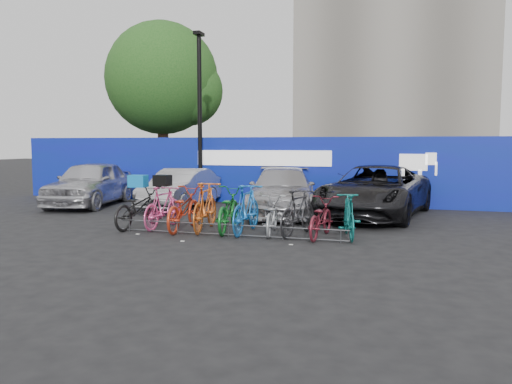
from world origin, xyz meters
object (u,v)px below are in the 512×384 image
at_px(lamppost, 200,113).
at_px(bike_9, 349,216).
at_px(car_3, 376,191).
at_px(bike_5, 246,209).
at_px(bike_0, 139,207).
at_px(bike_7, 298,212).
at_px(car_2, 282,191).
at_px(bike_8, 320,218).
at_px(car_0, 91,183).
at_px(bike_rack, 228,230).
at_px(tree, 167,81).
at_px(bike_3, 205,206).
at_px(bike_2, 183,209).
at_px(bike_6, 271,216).
at_px(bike_1, 163,207).
at_px(bike_4, 228,209).
at_px(car_1, 181,188).

bearing_deg(lamppost, bike_9, -42.55).
bearing_deg(car_3, bike_5, -116.54).
bearing_deg(bike_0, bike_7, -173.30).
relative_size(car_2, bike_8, 2.74).
distance_m(car_0, bike_8, 9.51).
relative_size(bike_rack, car_2, 1.15).
xyz_separation_m(tree, car_0, (0.13, -6.38, -4.28)).
xyz_separation_m(bike_3, bike_9, (3.53, -0.01, -0.09)).
xyz_separation_m(tree, car_2, (7.08, -6.49, -4.36)).
relative_size(bike_rack, bike_2, 2.72).
relative_size(car_2, bike_0, 2.43).
bearing_deg(bike_6, bike_8, 164.83).
distance_m(car_3, bike_8, 3.96).
relative_size(bike_0, bike_3, 0.98).
bearing_deg(bike_6, bike_9, 170.59).
bearing_deg(car_2, bike_8, -75.64).
distance_m(tree, bike_1, 11.98).
xyz_separation_m(lamppost, bike_4, (2.95, -5.31, -2.73)).
height_order(car_2, bike_9, car_2).
bearing_deg(tree, bike_rack, -57.55).
bearing_deg(bike_rack, car_3, 54.01).
xyz_separation_m(car_0, bike_3, (5.83, -3.69, -0.17)).
bearing_deg(bike_6, lamppost, -60.44).
bearing_deg(car_3, lamppost, 175.54).
bearing_deg(tree, bike_7, -50.38).
bearing_deg(bike_8, bike_4, 0.44).
bearing_deg(bike_7, bike_6, 14.98).
distance_m(bike_2, bike_4, 1.14).
bearing_deg(bike_rack, car_1, 126.11).
bearing_deg(bike_2, bike_7, 179.19).
height_order(bike_rack, bike_4, bike_4).
distance_m(car_1, car_2, 3.64).
bearing_deg(lamppost, tree, 127.51).
distance_m(bike_rack, car_2, 4.21).
distance_m(tree, bike_2, 12.35).
height_order(car_0, bike_2, car_0).
xyz_separation_m(car_3, bike_3, (-3.93, -3.70, -0.15)).
bearing_deg(bike_6, bike_7, 173.47).
relative_size(bike_8, bike_9, 1.02).
relative_size(car_1, bike_5, 2.01).
bearing_deg(bike_6, car_2, -88.49).
xyz_separation_m(lamppost, car_3, (6.31, -1.72, -2.51)).
bearing_deg(car_3, car_1, -171.53).
bearing_deg(bike_0, car_0, -37.50).
distance_m(bike_rack, bike_6, 1.11).
bearing_deg(bike_4, bike_1, -5.69).
height_order(bike_3, bike_8, bike_3).
relative_size(car_1, bike_1, 2.22).
height_order(bike_3, bike_6, bike_3).
xyz_separation_m(car_0, bike_4, (6.39, -3.59, -0.24)).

